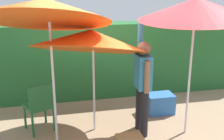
# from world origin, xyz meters

# --- Properties ---
(ground_plane) EXTENTS (24.00, 24.00, 0.00)m
(ground_plane) POSITION_xyz_m (0.00, 0.00, 0.00)
(ground_plane) COLOR #9E8466
(hedge_row) EXTENTS (8.00, 0.70, 1.69)m
(hedge_row) POSITION_xyz_m (0.00, 2.05, 0.84)
(hedge_row) COLOR #23602D
(hedge_row) RESTS_ON ground_plane
(umbrella_rainbow) EXTENTS (2.00, 1.94, 2.11)m
(umbrella_rainbow) POSITION_xyz_m (-0.35, 0.37, 1.61)
(umbrella_rainbow) COLOR silver
(umbrella_rainbow) RESTS_ON ground_plane
(umbrella_orange) EXTENTS (1.89, 1.87, 2.57)m
(umbrella_orange) POSITION_xyz_m (-1.01, -0.03, 2.12)
(umbrella_orange) COLOR silver
(umbrella_orange) RESTS_ON ground_plane
(umbrella_yellow) EXTENTS (1.81, 1.80, 2.37)m
(umbrella_yellow) POSITION_xyz_m (1.23, -0.10, 2.12)
(umbrella_yellow) COLOR silver
(umbrella_yellow) RESTS_ON ground_plane
(person_vendor) EXTENTS (0.24, 0.55, 1.88)m
(person_vendor) POSITION_xyz_m (0.48, 0.09, 0.93)
(person_vendor) COLOR black
(person_vendor) RESTS_ON ground_plane
(chair_plastic) EXTENTS (0.58, 0.58, 0.89)m
(chair_plastic) POSITION_xyz_m (-1.23, 0.49, 0.51)
(chair_plastic) COLOR #236633
(chair_plastic) RESTS_ON ground_plane
(cooler_box) EXTENTS (0.53, 0.38, 0.39)m
(cooler_box) POSITION_xyz_m (1.09, 0.76, 0.20)
(cooler_box) COLOR #2D6BB7
(cooler_box) RESTS_ON ground_plane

